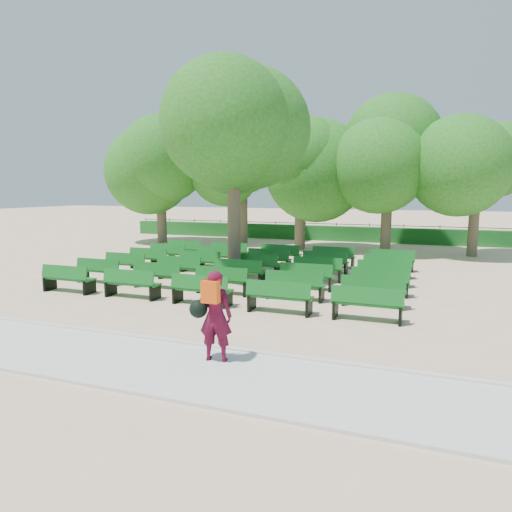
{
  "coord_description": "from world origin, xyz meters",
  "views": [
    {
      "loc": [
        6.22,
        -14.02,
        3.12
      ],
      "look_at": [
        1.36,
        -1.0,
        1.1
      ],
      "focal_mm": 32.0,
      "sensor_mm": 36.0,
      "label": 1
    }
  ],
  "objects": [
    {
      "name": "bench_array",
      "position": [
        0.52,
        0.55,
        0.09
      ],
      "size": [
        1.72,
        0.66,
        1.06
      ],
      "rotation": [
        0.0,
        0.0,
        -0.08
      ],
      "color": "#105F1B",
      "rests_on": "ground"
    },
    {
      "name": "person",
      "position": [
        2.75,
        -6.87,
        0.92
      ],
      "size": [
        0.81,
        0.51,
        1.66
      ],
      "rotation": [
        0.0,
        0.0,
        3.31
      ],
      "color": "#4D0B21",
      "rests_on": "ground"
    },
    {
      "name": "curb",
      "position": [
        0.0,
        -6.25,
        0.05
      ],
      "size": [
        30.0,
        0.12,
        0.1
      ],
      "primitive_type": "cube",
      "color": "silver",
      "rests_on": "ground"
    },
    {
      "name": "ground",
      "position": [
        0.0,
        0.0,
        0.0
      ],
      "size": [
        120.0,
        120.0,
        0.0
      ],
      "primitive_type": "plane",
      "color": "#D2AF8B"
    },
    {
      "name": "paving",
      "position": [
        0.0,
        -7.4,
        0.03
      ],
      "size": [
        30.0,
        2.2,
        0.06
      ],
      "primitive_type": "cube",
      "color": "silver",
      "rests_on": "ground"
    },
    {
      "name": "tree_line",
      "position": [
        0.0,
        10.0,
        0.0
      ],
      "size": [
        21.8,
        6.8,
        7.04
      ],
      "primitive_type": null,
      "color": "#27701E",
      "rests_on": "ground"
    },
    {
      "name": "fence",
      "position": [
        0.0,
        14.4,
        0.0
      ],
      "size": [
        26.0,
        0.1,
        1.02
      ],
      "primitive_type": null,
      "color": "black",
      "rests_on": "ground"
    },
    {
      "name": "tree_among",
      "position": [
        -0.09,
        0.69,
        4.45
      ],
      "size": [
        4.57,
        4.57,
        6.53
      ],
      "color": "brown",
      "rests_on": "ground"
    },
    {
      "name": "hedge",
      "position": [
        0.0,
        14.0,
        0.45
      ],
      "size": [
        26.0,
        0.7,
        0.9
      ],
      "primitive_type": "cube",
      "color": "#175A1E",
      "rests_on": "ground"
    }
  ]
}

